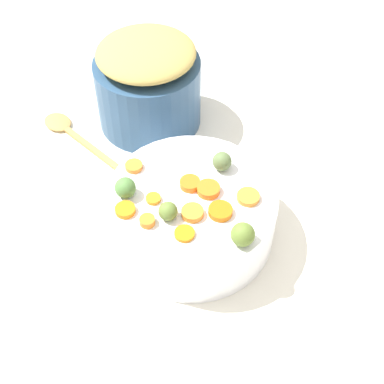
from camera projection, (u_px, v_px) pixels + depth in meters
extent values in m
cube|color=white|center=(183.00, 240.00, 0.98)|extent=(2.40, 2.40, 0.02)
cylinder|color=white|center=(192.00, 215.00, 0.94)|extent=(0.28, 0.28, 0.10)
cylinder|color=navy|center=(149.00, 93.00, 1.12)|extent=(0.21, 0.21, 0.14)
ellipsoid|color=tan|center=(146.00, 53.00, 1.05)|extent=(0.19, 0.19, 0.04)
cylinder|color=orange|center=(185.00, 234.00, 0.85)|extent=(0.04, 0.04, 0.01)
cylinder|color=orange|center=(190.00, 184.00, 0.91)|extent=(0.05, 0.05, 0.01)
cylinder|color=orange|center=(134.00, 166.00, 0.94)|extent=(0.04, 0.04, 0.01)
cylinder|color=orange|center=(248.00, 197.00, 0.89)|extent=(0.05, 0.05, 0.01)
cylinder|color=orange|center=(147.00, 221.00, 0.86)|extent=(0.03, 0.03, 0.01)
cylinder|color=orange|center=(220.00, 211.00, 0.87)|extent=(0.05, 0.05, 0.01)
cylinder|color=orange|center=(208.00, 189.00, 0.90)|extent=(0.05, 0.05, 0.01)
cylinder|color=orange|center=(190.00, 214.00, 0.87)|extent=(0.04, 0.04, 0.01)
cylinder|color=orange|center=(125.00, 210.00, 0.88)|extent=(0.04, 0.04, 0.01)
cylinder|color=orange|center=(153.00, 199.00, 0.89)|extent=(0.03, 0.03, 0.01)
sphere|color=#5A7142|center=(222.00, 161.00, 0.93)|extent=(0.03, 0.03, 0.03)
sphere|color=olive|center=(243.00, 234.00, 0.83)|extent=(0.04, 0.04, 0.04)
sphere|color=olive|center=(168.00, 211.00, 0.86)|extent=(0.03, 0.03, 0.03)
sphere|color=#4F7F3E|center=(125.00, 188.00, 0.89)|extent=(0.03, 0.03, 0.03)
cube|color=#B48B4B|center=(96.00, 151.00, 1.10)|extent=(0.20, 0.08, 0.01)
ellipsoid|color=#B48B4B|center=(58.00, 122.00, 1.16)|extent=(0.08, 0.07, 0.01)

